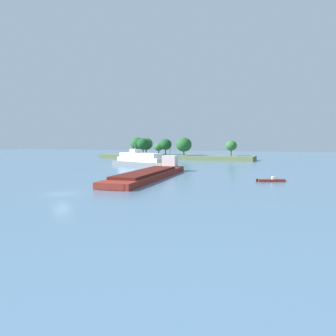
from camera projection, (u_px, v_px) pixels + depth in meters
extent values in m
plane|color=slate|center=(62.00, 194.00, 47.63)|extent=(400.00, 400.00, 0.00)
cube|color=#66754C|center=(174.00, 157.00, 136.44)|extent=(64.92, 12.46, 1.76)
cylinder|color=#513823|center=(137.00, 152.00, 140.80)|extent=(0.44, 0.44, 2.40)
ellipsoid|color=#235B28|center=(137.00, 143.00, 140.51)|extent=(5.74, 5.74, 5.17)
cylinder|color=#513823|center=(146.00, 152.00, 142.42)|extent=(0.44, 0.44, 2.24)
ellipsoid|color=#2D6B33|center=(146.00, 144.00, 142.13)|extent=(5.73, 5.73, 5.16)
cylinder|color=#513823|center=(143.00, 152.00, 138.42)|extent=(0.44, 0.44, 2.38)
ellipsoid|color=#194C23|center=(143.00, 144.00, 138.14)|extent=(5.35, 5.35, 4.82)
cylinder|color=#513823|center=(159.00, 153.00, 137.78)|extent=(0.44, 0.44, 1.85)
ellipsoid|color=#2D6B33|center=(159.00, 147.00, 137.57)|extent=(3.74, 3.74, 3.37)
cylinder|color=#513823|center=(166.00, 152.00, 137.28)|extent=(0.44, 0.44, 2.34)
ellipsoid|color=#194C23|center=(166.00, 144.00, 137.01)|extent=(5.03, 5.03, 4.53)
cylinder|color=#513823|center=(184.00, 153.00, 132.26)|extent=(0.44, 0.44, 1.80)
ellipsoid|color=#235B28|center=(184.00, 145.00, 131.97)|extent=(6.29, 6.29, 5.66)
cylinder|color=#513823|center=(231.00, 153.00, 127.24)|extent=(0.44, 0.44, 2.26)
ellipsoid|color=#2D6B33|center=(231.00, 146.00, 127.00)|extent=(4.36, 4.36, 3.92)
cube|color=slate|center=(141.00, 164.00, 97.79)|extent=(22.67, 13.30, 1.44)
cube|color=white|center=(141.00, 159.00, 97.68)|extent=(17.82, 10.70, 1.30)
cube|color=white|center=(140.00, 155.00, 97.85)|extent=(15.51, 9.27, 1.30)
cube|color=white|center=(135.00, 151.00, 99.42)|extent=(3.07, 2.98, 1.10)
cube|color=#937551|center=(163.00, 163.00, 91.48)|extent=(5.46, 5.66, 0.16)
cylinder|color=silver|center=(135.00, 147.00, 99.32)|extent=(0.10, 0.10, 1.40)
cube|color=maroon|center=(149.00, 175.00, 67.74)|extent=(9.17, 36.23, 1.15)
cube|color=#4F1812|center=(147.00, 172.00, 66.24)|extent=(7.32, 25.44, 0.50)
cube|color=white|center=(170.00, 161.00, 82.62)|extent=(3.59, 3.48, 2.80)
cylinder|color=#333338|center=(170.00, 152.00, 82.43)|extent=(0.12, 0.12, 1.80)
cube|color=maroon|center=(112.00, 186.00, 50.96)|extent=(4.59, 1.30, 1.03)
cube|color=maroon|center=(271.00, 180.00, 61.76)|extent=(5.17, 3.30, 0.49)
cube|color=white|center=(273.00, 178.00, 61.73)|extent=(0.73, 0.82, 0.50)
cube|color=black|center=(257.00, 180.00, 61.61)|extent=(0.39, 0.41, 0.56)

